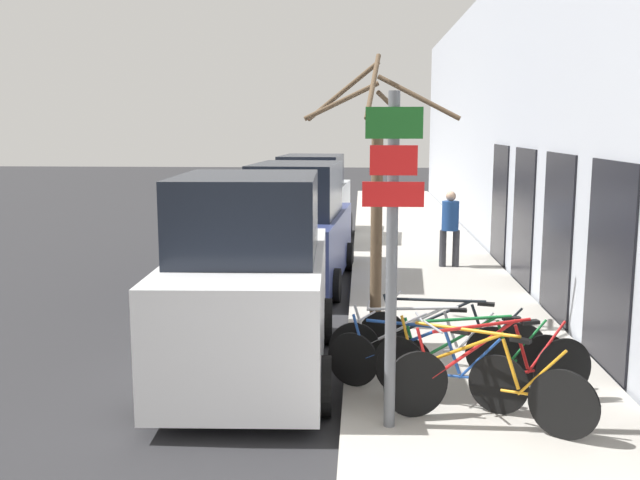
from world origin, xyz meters
The scene contains 15 objects.
ground_plane centered at (0.00, 11.20, 0.00)m, with size 80.00×80.00×0.00m, color #28282B.
sidewalk_curb centered at (2.60, 14.00, 0.07)m, with size 3.20×32.00×0.15m.
building_facade centered at (4.35, 13.92, 3.22)m, with size 0.23×32.00×6.50m.
signpost centered at (1.49, 3.86, 1.98)m, with size 0.58×0.13×3.31m.
bicycle_0 centered at (2.39, 4.16, 0.56)m, with size 2.10×1.39×0.95m.
bicycle_1 centered at (2.58, 4.38, 0.56)m, with size 2.31×0.83×0.97m.
bicycle_2 centered at (1.87, 4.60, 0.53)m, with size 2.11×1.01×0.87m.
bicycle_3 centered at (2.49, 4.90, 0.53)m, with size 2.24×0.44×0.88m.
bicycle_4 centered at (1.94, 5.38, 0.52)m, with size 2.27×0.44×0.86m.
bicycle_5 centered at (2.30, 5.65, 0.54)m, with size 2.27×0.70×0.90m.
parked_car_0 centered at (-0.19, 5.68, 1.15)m, with size 2.18×4.26×2.55m.
parked_car_1 centered at (-0.07, 10.92, 1.08)m, with size 2.18×4.68×2.42m.
parked_car_2 centered at (-0.14, 16.14, 1.08)m, with size 2.12×4.53×2.36m.
pedestrian_near centered at (3.07, 12.17, 1.08)m, with size 0.42×0.36×1.62m.
street_tree centered at (1.39, 7.43, 2.14)m, with size 2.24×1.69×3.99m.
Camera 1 is at (1.19, -2.94, 3.13)m, focal length 40.00 mm.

